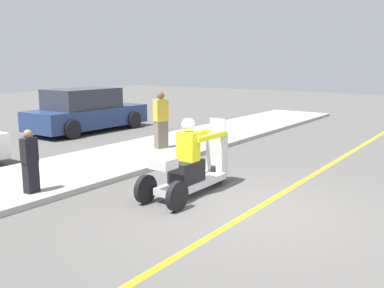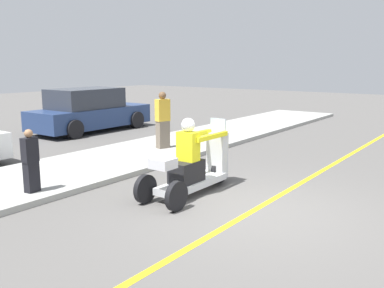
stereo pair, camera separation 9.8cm
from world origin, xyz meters
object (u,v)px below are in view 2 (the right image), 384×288
Objects in this scene: parked_car_lot_far at (89,111)px; motorcycle_trike at (193,167)px; spectator_by_tree at (163,121)px; spectator_near_curb at (31,162)px.

motorcycle_trike is at bearing -117.61° from parked_car_lot_far.
spectator_near_curb is at bearing -171.30° from spectator_by_tree.
spectator_by_tree is at bearing 48.21° from motorcycle_trike.
spectator_by_tree is 0.35× the size of parked_car_lot_far.
motorcycle_trike is 2.07× the size of spectator_near_curb.
spectator_by_tree is (2.67, 2.98, 0.36)m from motorcycle_trike.
spectator_by_tree is 4.84m from parked_car_lot_far.
spectator_near_curb is 8.03m from parked_car_lot_far.
spectator_by_tree is (4.66, 0.71, 0.19)m from spectator_near_curb.
motorcycle_trike is at bearing -131.79° from spectator_by_tree.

